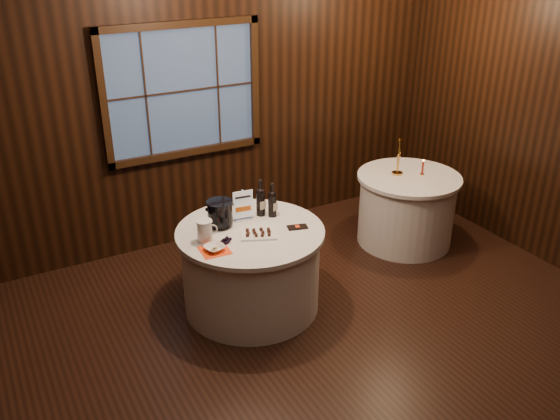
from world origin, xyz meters
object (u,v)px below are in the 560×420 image
sign_stand (243,210)px  port_bottle_right (272,202)px  glass_pitcher (205,231)px  main_table (251,268)px  port_bottle_left (261,200)px  cracker_bowl (215,248)px  grape_bunch (227,241)px  side_table (406,209)px  brass_candlestick (398,161)px  chocolate_box (297,227)px  red_candle (423,169)px  ice_bucket (220,213)px  chocolate_plate (259,234)px

sign_stand → port_bottle_right: size_ratio=0.91×
glass_pitcher → main_table: bearing=11.3°
port_bottle_left → cracker_bowl: (-0.62, -0.40, -0.12)m
grape_bunch → side_table: bearing=10.6°
port_bottle_right → side_table: bearing=-14.4°
side_table → port_bottle_left: port_bottle_left is taller
sign_stand → brass_candlestick: (1.88, 0.19, 0.05)m
port_bottle_left → grape_bunch: 0.60m
sign_stand → chocolate_box: size_ratio=1.70×
main_table → port_bottle_right: port_bottle_right is taller
side_table → red_candle: 0.47m
side_table → grape_bunch: 2.34m
grape_bunch → red_candle: red_candle is taller
main_table → port_bottle_right: size_ratio=4.03×
main_table → ice_bucket: ice_bucket is taller
chocolate_plate → brass_candlestick: (1.90, 0.52, 0.13)m
ice_bucket → brass_candlestick: bearing=5.7°
chocolate_plate → sign_stand: bearing=87.1°
port_bottle_right → chocolate_box: size_ratio=1.86×
sign_stand → red_candle: bearing=9.1°
chocolate_box → cracker_bowl: cracker_bowl is taller
grape_bunch → port_bottle_right: bearing=25.8°
grape_bunch → chocolate_box: bearing=-3.3°
cracker_bowl → port_bottle_right: bearing=25.3°
main_table → sign_stand: (0.03, 0.20, 0.48)m
sign_stand → chocolate_box: sign_stand is taller
main_table → chocolate_plate: chocolate_plate is taller
ice_bucket → glass_pitcher: size_ratio=1.24×
main_table → chocolate_plate: bearing=-82.4°
cracker_bowl → ice_bucket: bearing=59.9°
sign_stand → brass_candlestick: bearing=13.5°
sign_stand → chocolate_plate: sign_stand is taller
red_candle → port_bottle_right: bearing=-176.6°
brass_candlestick → port_bottle_right: bearing=-171.3°
sign_stand → port_bottle_left: size_ratio=0.85×
sign_stand → brass_candlestick: size_ratio=0.72×
ice_bucket → chocolate_box: (0.57, -0.35, -0.12)m
chocolate_plate → glass_pitcher: size_ratio=1.85×
main_table → red_candle: size_ratio=7.59×
sign_stand → port_bottle_left: bearing=11.7°
port_bottle_right → red_candle: port_bottle_right is taller
side_table → chocolate_box: size_ratio=6.34×
side_table → sign_stand: (-1.97, -0.10, 0.48)m
side_table → chocolate_box: chocolate_box is taller
main_table → chocolate_box: 0.56m
ice_bucket → side_table: bearing=3.0°
sign_stand → grape_bunch: 0.45m
cracker_bowl → sign_stand: bearing=41.4°
side_table → port_bottle_right: (-1.70, -0.15, 0.52)m
ice_bucket → cracker_bowl: (-0.22, -0.37, -0.10)m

